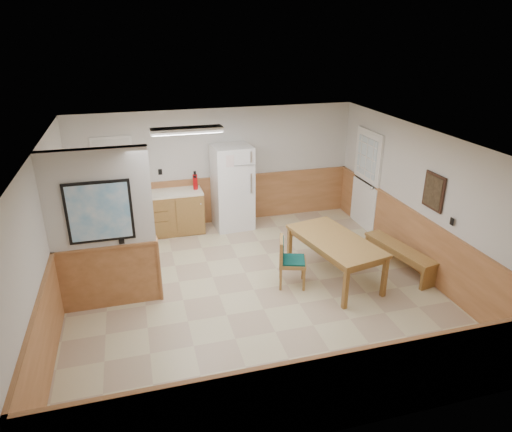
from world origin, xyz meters
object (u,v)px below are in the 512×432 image
object	(u,v)px
dining_chair	(287,258)
fire_extinguisher	(195,181)
dining_table	(335,244)
dining_bench	(399,252)
refrigerator	(232,187)
soap_bottle	(108,192)

from	to	relation	value
dining_chair	fire_extinguisher	world-z (taller)	fire_extinguisher
dining_table	dining_bench	bearing A→B (deg)	-12.85
dining_table	fire_extinguisher	xyz separation A→B (m)	(-1.94, 2.70, 0.41)
dining_table	dining_bench	world-z (taller)	dining_table
refrigerator	dining_bench	size ratio (longest dim) A/B	1.15
fire_extinguisher	soap_bottle	world-z (taller)	fire_extinguisher
dining_table	fire_extinguisher	distance (m)	3.35
dining_bench	dining_chair	xyz separation A→B (m)	(-2.08, 0.05, 0.15)
dining_table	dining_chair	distance (m)	0.85
refrigerator	dining_bench	world-z (taller)	refrigerator
refrigerator	soap_bottle	bearing A→B (deg)	176.15
refrigerator	dining_chair	xyz separation A→B (m)	(0.34, -2.60, -0.40)
dining_table	fire_extinguisher	bearing A→B (deg)	114.08
refrigerator	fire_extinguisher	xyz separation A→B (m)	(-0.77, 0.08, 0.18)
dining_chair	fire_extinguisher	bearing A→B (deg)	130.61
dining_table	soap_bottle	xyz separation A→B (m)	(-3.67, 2.65, 0.36)
refrigerator	dining_table	xyz separation A→B (m)	(1.17, -2.63, -0.24)
fire_extinguisher	dining_chair	bearing A→B (deg)	-77.56
dining_bench	soap_bottle	size ratio (longest dim) A/B	6.41
dining_table	soap_bottle	bearing A→B (deg)	132.63
dining_chair	soap_bottle	size ratio (longest dim) A/B	3.51
dining_bench	dining_chair	distance (m)	2.09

